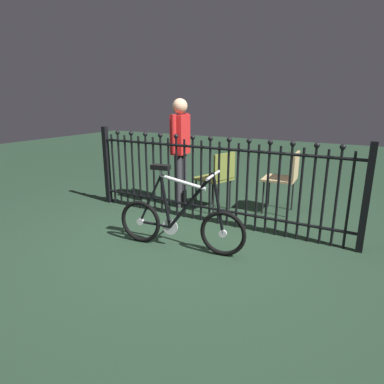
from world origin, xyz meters
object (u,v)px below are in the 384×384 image
at_px(bicycle, 179,221).
at_px(chair_olive, 218,175).
at_px(chair_tan, 286,175).
at_px(person_visitor, 180,144).

relative_size(bicycle, chair_olive, 1.68).
distance_m(chair_tan, chair_olive, 0.94).
bearing_deg(person_visitor, chair_olive, 5.29).
height_order(bicycle, person_visitor, person_visitor).
bearing_deg(bicycle, chair_olive, 98.32).
xyz_separation_m(bicycle, chair_olive, (-0.20, 1.35, 0.21)).
distance_m(chair_olive, person_visitor, 0.71).
distance_m(bicycle, person_visitor, 1.63).
xyz_separation_m(chair_olive, person_visitor, (-0.58, -0.05, 0.41)).
bearing_deg(bicycle, chair_tan, 69.03).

